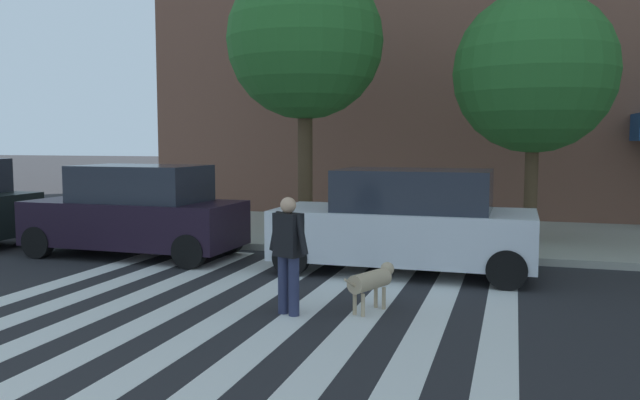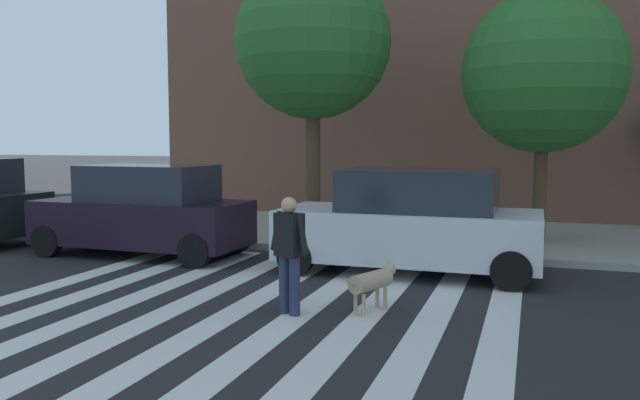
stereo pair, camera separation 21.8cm
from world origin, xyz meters
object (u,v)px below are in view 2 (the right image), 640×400
pedestrian_dog_walker (289,249)px  dog_on_leash (373,281)px  street_tree_nearest (313,42)px  street_tree_middle (544,72)px  parked_car_behind_first (144,212)px  parked_car_third_in_line (411,223)px

pedestrian_dog_walker → dog_on_leash: (1.07, 0.51, -0.48)m
street_tree_nearest → street_tree_middle: (5.21, 0.35, -0.85)m
pedestrian_dog_walker → dog_on_leash: bearing=25.4°
parked_car_behind_first → street_tree_nearest: 5.64m
street_tree_middle → pedestrian_dog_walker: (-3.31, -6.86, -2.97)m
parked_car_behind_first → dog_on_leash: 6.32m
parked_car_third_in_line → pedestrian_dog_walker: (-1.08, -3.34, 0.00)m
parked_car_behind_first → dog_on_leash: size_ratio=4.18×
street_tree_middle → street_tree_nearest: bearing=-176.2°
street_tree_middle → dog_on_leash: 7.57m
parked_car_third_in_line → parked_car_behind_first: bearing=-180.0°
parked_car_behind_first → street_tree_middle: street_tree_middle is taller
parked_car_behind_first → street_tree_middle: 9.12m
street_tree_nearest → pedestrian_dog_walker: 7.79m
dog_on_leash → street_tree_nearest: bearing=116.3°
dog_on_leash → parked_car_behind_first: bearing=153.3°
street_tree_nearest → parked_car_third_in_line: bearing=-46.8°
parked_car_third_in_line → dog_on_leash: size_ratio=4.34×
parked_car_behind_first → dog_on_leash: parked_car_behind_first is taller
parked_car_third_in_line → pedestrian_dog_walker: 3.51m
parked_car_third_in_line → street_tree_nearest: 5.80m
parked_car_behind_first → parked_car_third_in_line: (5.64, 0.00, -0.00)m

